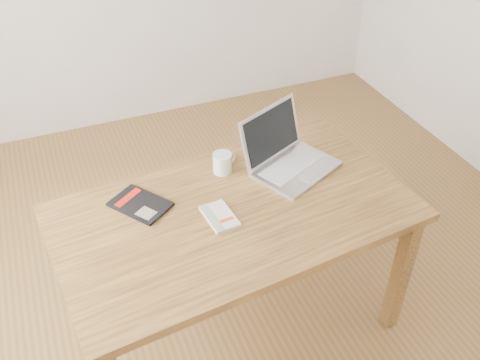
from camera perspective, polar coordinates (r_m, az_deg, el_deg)
name	(u,v)px	position (r m, az deg, el deg)	size (l,w,h in m)	color
room	(211,63)	(2.04, -3.06, 12.38)	(4.04, 4.04, 2.70)	brown
desk	(235,225)	(2.32, -0.58, -4.84)	(1.58, 1.00, 0.75)	brown
white_guidebook	(220,217)	(2.21, -2.19, -3.92)	(0.13, 0.19, 0.02)	silver
black_guidebook	(140,204)	(2.31, -10.59, -2.56)	(0.27, 0.29, 0.01)	black
laptop	(287,156)	(2.48, 5.09, 2.56)	(0.47, 0.45, 0.26)	silver
coffee_mug	(223,162)	(2.44, -1.83, 1.89)	(0.12, 0.09, 0.09)	white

